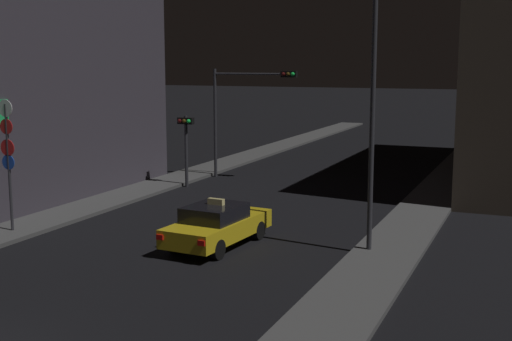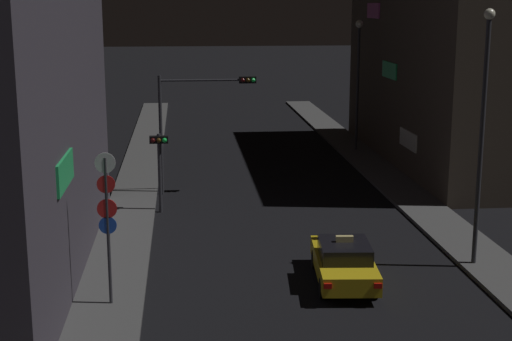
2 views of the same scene
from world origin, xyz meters
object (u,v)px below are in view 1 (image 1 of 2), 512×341
traffic_light_overhead (244,100)px  sign_pole_left (8,153)px  taxi (217,225)px  street_lamp_far_block (466,76)px  street_lamp_near_block (373,92)px  traffic_light_left_kerb (186,136)px

traffic_light_overhead → sign_pole_left: traffic_light_overhead is taller
taxi → street_lamp_far_block: 23.13m
sign_pole_left → street_lamp_far_block: bearing=61.2°
traffic_light_overhead → street_lamp_far_block: street_lamp_far_block is taller
sign_pole_left → street_lamp_near_block: (12.24, 2.46, 2.20)m
street_lamp_far_block → traffic_light_left_kerb: bearing=-132.3°
sign_pole_left → street_lamp_near_block: street_lamp_near_block is taller
traffic_light_left_kerb → street_lamp_far_block: (11.64, 12.78, 2.72)m
street_lamp_far_block → street_lamp_near_block: bearing=-91.7°
traffic_light_overhead → traffic_light_left_kerb: bearing=-117.8°
taxi → street_lamp_far_block: street_lamp_far_block is taller
taxi → sign_pole_left: 7.84m
taxi → traffic_light_left_kerb: 11.26m
traffic_light_overhead → street_lamp_near_block: size_ratio=0.66×
street_lamp_near_block → street_lamp_far_block: street_lamp_near_block is taller
sign_pole_left → street_lamp_near_block: 12.68m
traffic_light_overhead → street_lamp_far_block: bearing=43.9°
traffic_light_left_kerb → sign_pole_left: bearing=-96.6°
taxi → street_lamp_far_block: (5.46, 22.02, 4.50)m
sign_pole_left → street_lamp_far_block: size_ratio=0.59×
taxi → street_lamp_near_block: street_lamp_near_block is taller
street_lamp_near_block → street_lamp_far_block: (0.62, 20.93, 0.12)m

